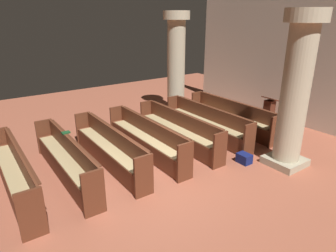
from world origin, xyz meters
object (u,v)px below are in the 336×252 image
object	(u,v)px
pew_row_2	(178,129)
pew_row_6	(14,171)
pew_row_1	(206,121)
hymn_book	(66,133)
lectern	(268,115)
kneeler_box_navy	(244,158)
pew_row_5	(65,158)
pew_row_3	(146,137)
pillar_far_side	(176,63)
pew_row_4	(109,146)
pillar_aisle_side	(296,90)
pew_row_0	(231,115)

from	to	relation	value
pew_row_2	pew_row_6	xyz separation A→B (m)	(0.00, -4.33, 0.00)
pew_row_1	hymn_book	size ratio (longest dim) A/B	18.26
lectern	kneeler_box_navy	bearing A→B (deg)	-63.98
pew_row_5	pew_row_3	bearing A→B (deg)	90.00
pew_row_2	pew_row_5	world-z (taller)	same
pew_row_3	kneeler_box_navy	distance (m)	2.62
pillar_far_side	kneeler_box_navy	world-z (taller)	pillar_far_side
pew_row_1	pillar_far_side	size ratio (longest dim) A/B	0.93
pew_row_3	pew_row_4	size ratio (longest dim) A/B	1.00
pew_row_6	pillar_far_side	distance (m)	6.75
kneeler_box_navy	pillar_aisle_side	bearing A→B (deg)	50.51
pew_row_0	pew_row_6	xyz separation A→B (m)	(0.00, -6.49, 0.00)
pew_row_4	pillar_far_side	world-z (taller)	pillar_far_side
pew_row_3	pew_row_0	bearing A→B (deg)	90.00
pew_row_2	hymn_book	world-z (taller)	hymn_book
pew_row_4	lectern	bearing A→B (deg)	83.46
pew_row_2	kneeler_box_navy	world-z (taller)	pew_row_2
pew_row_1	pew_row_6	bearing A→B (deg)	-90.00
pew_row_1	pew_row_5	world-z (taller)	same
pillar_far_side	hymn_book	distance (m)	5.35
pew_row_4	pew_row_1	bearing A→B (deg)	90.00
pew_row_3	kneeler_box_navy	size ratio (longest dim) A/B	9.79
pew_row_1	pew_row_4	world-z (taller)	same
pew_row_3	pillar_aisle_side	size ratio (longest dim) A/B	0.93
pillar_aisle_side	kneeler_box_navy	distance (m)	2.08
pew_row_0	pew_row_5	distance (m)	5.41
pew_row_0	lectern	world-z (taller)	lectern
pew_row_3	pew_row_5	distance (m)	2.16
lectern	kneeler_box_navy	distance (m)	2.92
pew_row_4	pew_row_0	bearing A→B (deg)	90.00
pew_row_4	lectern	world-z (taller)	lectern
pew_row_6	kneeler_box_navy	bearing A→B (deg)	69.25
pew_row_0	pew_row_2	world-z (taller)	same
pillar_aisle_side	hymn_book	distance (m)	5.50
pew_row_5	pillar_aisle_side	xyz separation A→B (m)	(2.55, 4.72, 1.43)
lectern	pew_row_4	bearing A→B (deg)	-96.54
pew_row_1	pew_row_3	bearing A→B (deg)	-90.00
pillar_aisle_side	kneeler_box_navy	size ratio (longest dim) A/B	10.50
lectern	pew_row_1	bearing A→B (deg)	-105.79
pew_row_1	pillar_aisle_side	bearing A→B (deg)	8.81
pew_row_3	hymn_book	world-z (taller)	hymn_book
pew_row_3	lectern	size ratio (longest dim) A/B	3.20
pew_row_6	pillar_far_side	bearing A→B (deg)	112.26
hymn_book	pew_row_4	bearing A→B (deg)	64.79
pillar_far_side	lectern	distance (m)	3.78
pew_row_2	pew_row_4	size ratio (longest dim) A/B	1.00
pillar_aisle_side	lectern	world-z (taller)	pillar_aisle_side
kneeler_box_navy	hymn_book	bearing A→B (deg)	-121.79
pew_row_5	pillar_aisle_side	size ratio (longest dim) A/B	0.93
pew_row_1	pillar_far_side	xyz separation A→B (m)	(-2.50, 0.70, 1.43)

